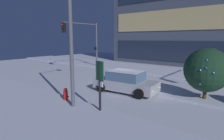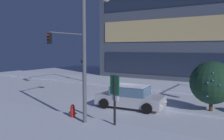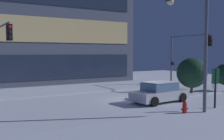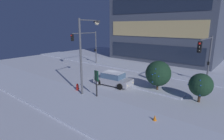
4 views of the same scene
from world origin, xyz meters
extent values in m
plane|color=silver|center=(0.00, 0.00, 0.00)|extent=(52.00, 52.00, 0.00)
cube|color=silver|center=(0.00, -7.69, 0.07)|extent=(52.00, 5.20, 0.14)
cube|color=silver|center=(0.00, 7.69, 0.07)|extent=(52.00, 5.20, 0.14)
cube|color=silver|center=(4.12, -0.19, 0.07)|extent=(9.00, 1.80, 0.14)
cube|color=#232D42|center=(-1.17, 12.28, 2.02)|extent=(17.55, 0.10, 2.69)
cube|color=#E5C67F|center=(-1.17, 12.28, 6.06)|extent=(17.55, 0.10, 2.69)
cube|color=#B7B7C1|center=(1.09, -1.62, 0.53)|extent=(4.54, 2.23, 0.66)
cube|color=slate|center=(1.09, -1.62, 1.14)|extent=(2.51, 1.85, 0.60)
cube|color=white|center=(1.09, -1.62, 1.47)|extent=(2.33, 1.73, 0.04)
sphere|color=#F9E5B2|center=(3.24, -0.79, 0.50)|extent=(0.16, 0.16, 0.16)
sphere|color=#F9E5B2|center=(3.36, -2.02, 0.50)|extent=(0.16, 0.16, 0.16)
cylinder|color=black|center=(2.45, -0.58, 0.33)|extent=(0.68, 0.28, 0.66)
cylinder|color=black|center=(2.62, -2.38, 0.33)|extent=(0.68, 0.28, 0.66)
cylinder|color=black|center=(-0.43, -0.86, 0.33)|extent=(0.68, 0.28, 0.66)
cylinder|color=black|center=(-0.26, -2.66, 0.33)|extent=(0.68, 0.28, 0.66)
cylinder|color=#565960|center=(-8.74, 3.35, 5.43)|extent=(0.12, 5.09, 0.12)
cube|color=black|center=(-8.74, 0.80, 4.83)|extent=(0.32, 0.36, 1.00)
sphere|color=red|center=(-8.74, 0.61, 5.15)|extent=(0.20, 0.20, 0.20)
sphere|color=black|center=(-8.74, 0.61, 4.83)|extent=(0.20, 0.20, 0.20)
sphere|color=black|center=(-8.74, 0.61, 4.51)|extent=(0.20, 0.20, 0.20)
cylinder|color=#565960|center=(9.22, 5.89, 2.75)|extent=(0.18, 0.18, 5.51)
cylinder|color=#565960|center=(9.22, 3.32, 5.31)|extent=(0.12, 5.14, 0.12)
cube|color=black|center=(9.22, 0.75, 4.71)|extent=(0.32, 0.36, 1.00)
sphere|color=red|center=(9.22, 0.56, 5.03)|extent=(0.20, 0.20, 0.20)
sphere|color=black|center=(9.22, 0.56, 4.71)|extent=(0.20, 0.20, 0.20)
sphere|color=black|center=(9.22, 0.56, 4.39)|extent=(0.20, 0.20, 0.20)
cube|color=black|center=(9.22, 5.67, 2.40)|extent=(0.20, 0.24, 0.36)
cylinder|color=#565960|center=(0.74, -5.97, 3.62)|extent=(0.20, 0.20, 7.24)
cube|color=#333338|center=(0.39, -3.37, 6.99)|extent=(0.56, 0.36, 0.20)
sphere|color=#F9E5B2|center=(0.39, -3.37, 6.86)|extent=(0.44, 0.44, 0.44)
cylinder|color=red|center=(-0.44, -5.56, 0.33)|extent=(0.26, 0.26, 0.67)
sphere|color=red|center=(-0.44, -5.56, 0.74)|extent=(0.22, 0.22, 0.22)
cylinder|color=red|center=(-0.62, -5.56, 0.37)|extent=(0.12, 0.10, 0.10)
cylinder|color=red|center=(-0.26, -5.56, 0.37)|extent=(0.12, 0.10, 0.10)
cylinder|color=black|center=(2.24, -5.50, 1.31)|extent=(0.12, 0.12, 2.62)
cube|color=#144C2D|center=(2.24, -5.50, 2.14)|extent=(0.55, 0.15, 0.96)
cube|color=white|center=(2.24, -5.50, 1.48)|extent=(0.44, 0.12, 0.24)
cylinder|color=#473323|center=(5.85, -0.23, 0.39)|extent=(0.22, 0.22, 0.78)
sphere|color=#193823|center=(5.85, -0.23, 1.87)|extent=(2.58, 2.58, 2.58)
sphere|color=blue|center=(6.58, 0.22, 0.89)|extent=(0.10, 0.10, 0.10)
sphere|color=blue|center=(6.43, -1.39, 1.93)|extent=(0.10, 0.10, 0.10)
sphere|color=blue|center=(6.05, -1.31, 2.57)|extent=(0.10, 0.10, 0.10)
sphere|color=blue|center=(6.22, 0.69, 2.72)|extent=(0.10, 0.10, 0.10)
sphere|color=blue|center=(6.08, -1.47, 2.17)|extent=(0.10, 0.10, 0.10)
sphere|color=blue|center=(5.70, 1.06, 1.72)|extent=(0.10, 0.10, 0.10)
sphere|color=blue|center=(5.83, -1.52, 2.03)|extent=(0.10, 0.10, 0.10)
sphere|color=blue|center=(5.81, -1.36, 1.24)|extent=(0.10, 0.10, 0.10)
sphere|color=blue|center=(9.49, 0.35, 1.58)|extent=(0.10, 0.10, 0.10)
sphere|color=blue|center=(8.99, -0.80, 1.48)|extent=(0.10, 0.10, 0.10)
sphere|color=blue|center=(10.23, 0.12, 0.87)|extent=(0.10, 0.10, 0.10)
camera|label=1|loc=(8.30, -12.11, 3.70)|focal=30.12mm
camera|label=2|loc=(8.10, -15.30, 3.95)|focal=37.95mm
camera|label=3|loc=(-11.93, -16.69, 3.59)|focal=43.83mm
camera|label=4|loc=(13.25, -16.90, 6.58)|focal=28.81mm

